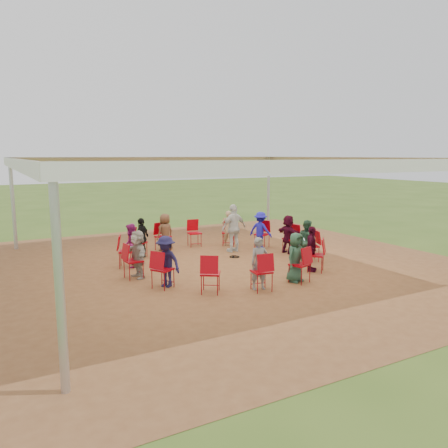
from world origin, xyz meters
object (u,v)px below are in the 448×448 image
chair_10 (210,274)px  person_seated_5 (142,238)px  standing_person (234,228)px  person_seated_11 (311,249)px  chair_9 (163,269)px  person_seated_4 (165,232)px  chair_6 (139,243)px  chair_12 (300,265)px  chair_0 (311,246)px  person_seated_0 (307,241)px  person_seated_1 (288,234)px  cable_coil (235,257)px  chair_11 (262,272)px  chair_7 (127,251)px  person_seated_10 (296,257)px  person_seated_6 (131,246)px  person_seated_9 (259,264)px  person_seated_7 (138,254)px  chair_1 (291,239)px  chair_3 (229,232)px  chair_13 (316,255)px  chair_5 (163,237)px  person_seated_3 (228,228)px  chair_8 (133,261)px  chair_2 (262,234)px  laptop (302,242)px  chair_4 (194,233)px  person_seated_2 (260,230)px  person_seated_8 (166,262)px

chair_10 → person_seated_5: bearing=127.5°
standing_person → person_seated_11: bearing=95.7°
chair_9 → person_seated_4: person_seated_4 is taller
chair_6 → chair_12: bearing=77.1°
chair_0 → person_seated_4: bearing=64.9°
person_seated_0 → person_seated_1: (0.15, 1.11, 0.00)m
person_seated_5 → cable_coil: (2.48, -1.28, -0.59)m
chair_9 → chair_11: 2.28m
chair_6 → cable_coil: chair_6 is taller
chair_7 → person_seated_10: person_seated_10 is taller
chair_7 → person_seated_6: size_ratio=0.74×
person_seated_9 → chair_12: bearing=7.0°
person_seated_7 → chair_1: bearing=90.0°
cable_coil → chair_3: bearing=66.9°
chair_6 → standing_person: standing_person is taller
chair_13 → person_seated_0: 1.16m
person_seated_9 → chair_5: bearing=103.2°
person_seated_3 → chair_8: bearing=63.6°
chair_2 → laptop: bearing=147.5°
person_seated_4 → chair_9: bearing=50.4°
person_seated_7 → chair_10: bearing=22.9°
person_seated_10 → person_seated_7: bearing=128.6°
chair_1 → person_seated_9: size_ratio=0.74×
chair_9 → chair_5: bearing=128.6°
chair_8 → laptop: (4.82, -0.61, 0.13)m
chair_3 → cable_coil: 1.85m
person_seated_9 → cable_coil: person_seated_9 is taller
person_seated_0 → laptop: person_seated_0 is taller
person_seated_7 → person_seated_0: bearing=77.1°
person_seated_7 → chair_6: bearing=157.1°
chair_13 → person_seated_10: size_ratio=0.74×
chair_4 → chair_11: (-0.72, -5.21, 0.00)m
person_seated_11 → chair_13: bearing=-90.0°
chair_4 → person_seated_6: person_seated_6 is taller
person_seated_2 → person_seated_11: (-0.43, -3.10, 0.00)m
chair_8 → person_seated_1: (5.13, 0.44, 0.16)m
person_seated_7 → chair_9: bearing=7.0°
person_seated_8 → person_seated_4: bearing=128.6°
chair_1 → person_seated_10: size_ratio=0.74×
person_seated_4 → person_seated_5: size_ratio=1.00×
person_seated_5 → chair_5: bearing=173.0°
chair_3 → chair_10: bearing=90.0°
chair_1 → person_seated_8: size_ratio=0.74×
person_seated_11 → standing_person: (-0.62, 3.05, 0.16)m
chair_5 → person_seated_7: (-1.70, -2.72, 0.16)m
chair_1 → person_seated_0: bearing=161.3°
chair_4 → person_seated_3: size_ratio=0.74×
chair_10 → person_seated_0: (3.81, 1.30, 0.16)m
chair_3 → chair_11: 5.13m
person_seated_0 → chair_12: bearing=157.1°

